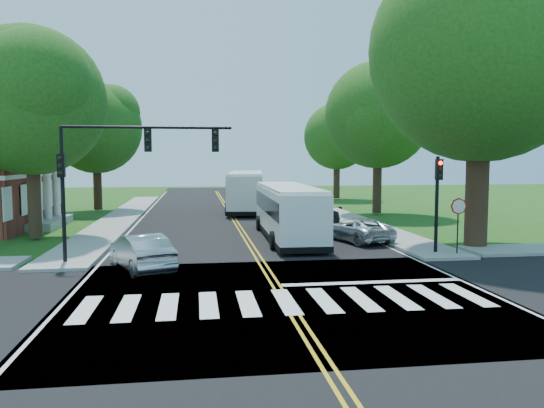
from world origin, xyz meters
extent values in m
plane|color=#1E4812|center=(0.00, 0.00, 0.00)|extent=(140.00, 140.00, 0.00)
cube|color=black|center=(0.00, 18.00, 0.01)|extent=(14.00, 96.00, 0.01)
cube|color=black|center=(0.00, 0.00, 0.01)|extent=(60.00, 12.00, 0.01)
cube|color=gold|center=(0.00, 22.00, 0.01)|extent=(0.36, 70.00, 0.01)
cube|color=silver|center=(-6.80, 22.00, 0.01)|extent=(0.12, 70.00, 0.01)
cube|color=silver|center=(6.80, 22.00, 0.01)|extent=(0.12, 70.00, 0.01)
cube|color=silver|center=(0.00, -0.50, 0.02)|extent=(12.60, 3.00, 0.01)
cube|color=silver|center=(3.50, 1.60, 0.02)|extent=(6.60, 0.40, 0.01)
cube|color=gray|center=(-8.30, 25.00, 0.07)|extent=(2.60, 40.00, 0.15)
cube|color=gray|center=(8.30, 25.00, 0.07)|extent=(2.60, 40.00, 0.15)
cylinder|color=#342114|center=(11.00, 8.00, 3.15)|extent=(1.10, 1.10, 6.00)
sphere|color=#356C20|center=(11.00, 8.00, 9.66)|extent=(10.80, 10.80, 10.80)
cylinder|color=#342114|center=(-11.50, 14.00, 2.55)|extent=(0.70, 0.70, 4.80)
sphere|color=#356C20|center=(-11.50, 14.00, 7.55)|extent=(8.00, 8.00, 8.00)
cylinder|color=#342114|center=(-11.00, 30.00, 2.35)|extent=(0.70, 0.70, 4.40)
sphere|color=#356C20|center=(-11.00, 30.00, 7.02)|extent=(7.60, 7.60, 7.60)
cylinder|color=#342114|center=(11.50, 24.00, 2.65)|extent=(0.70, 0.70, 5.00)
sphere|color=#356C20|center=(11.50, 24.00, 7.88)|extent=(8.40, 8.40, 8.40)
cylinder|color=#342114|center=(12.50, 40.00, 2.35)|extent=(0.70, 0.70, 4.40)
sphere|color=#356C20|center=(12.50, 40.00, 6.89)|extent=(7.20, 7.20, 7.20)
cube|color=silver|center=(-12.40, 20.00, 4.40)|extent=(1.40, 6.00, 0.45)
cube|color=gray|center=(-12.40, 20.00, 0.25)|extent=(1.80, 6.00, 0.50)
cylinder|color=silver|center=(-12.40, 17.80, 2.10)|extent=(0.50, 0.50, 4.20)
cylinder|color=silver|center=(-12.40, 20.00, 2.10)|extent=(0.50, 0.50, 4.20)
cylinder|color=silver|center=(-12.40, 22.20, 2.10)|extent=(0.50, 0.50, 4.20)
cylinder|color=black|center=(-8.20, 6.50, 2.45)|extent=(0.16, 0.16, 4.60)
cube|color=black|center=(-8.20, 6.35, 4.15)|extent=(0.30, 0.22, 0.95)
sphere|color=black|center=(-8.20, 6.21, 4.45)|extent=(0.18, 0.18, 0.18)
cylinder|color=black|center=(-4.70, 6.50, 5.75)|extent=(7.00, 0.12, 0.12)
cube|color=black|center=(-4.70, 6.35, 5.20)|extent=(0.30, 0.22, 0.95)
cube|color=black|center=(-1.90, 6.35, 5.20)|extent=(0.30, 0.22, 0.95)
cylinder|color=black|center=(8.20, 6.50, 2.35)|extent=(0.16, 0.16, 4.40)
cube|color=black|center=(8.20, 6.35, 3.95)|extent=(0.30, 0.22, 0.95)
sphere|color=#FF0A05|center=(8.20, 6.21, 4.25)|extent=(0.18, 0.18, 0.18)
cylinder|color=black|center=(9.00, 6.00, 1.25)|extent=(0.06, 0.06, 2.20)
cylinder|color=#A50A07|center=(9.00, 5.97, 2.30)|extent=(0.76, 0.04, 0.76)
cube|color=white|center=(2.28, 12.35, 1.49)|extent=(2.64, 11.28, 2.62)
cube|color=black|center=(2.28, 12.35, 1.96)|extent=(2.70, 10.49, 0.90)
cube|color=black|center=(2.39, 18.01, 1.82)|extent=(2.33, 0.14, 1.52)
cube|color=orange|center=(2.39, 18.01, 2.68)|extent=(1.62, 0.13, 0.30)
cube|color=black|center=(2.28, 12.35, 0.33)|extent=(2.69, 11.38, 0.29)
cube|color=white|center=(2.28, 12.35, 2.85)|extent=(2.59, 10.94, 0.21)
cylinder|color=black|center=(3.59, 16.04, 0.47)|extent=(0.32, 0.92, 0.91)
cylinder|color=black|center=(1.11, 16.08, 0.47)|extent=(0.32, 0.92, 0.91)
cylinder|color=black|center=(3.45, 8.90, 0.47)|extent=(0.32, 0.92, 0.91)
cylinder|color=black|center=(0.98, 8.95, 0.47)|extent=(0.32, 0.92, 0.91)
cube|color=white|center=(1.52, 28.93, 1.67)|extent=(4.19, 12.85, 2.94)
cube|color=black|center=(1.52, 28.93, 2.20)|extent=(4.16, 11.98, 1.02)
cube|color=black|center=(2.27, 35.24, 2.04)|extent=(2.61, 0.41, 1.71)
cube|color=orange|center=(2.27, 35.24, 3.01)|extent=(1.82, 0.31, 0.34)
cube|color=black|center=(1.52, 28.93, 0.36)|extent=(4.26, 12.95, 0.32)
cube|color=white|center=(1.52, 28.93, 3.20)|extent=(4.10, 12.47, 0.24)
cylinder|color=black|center=(3.39, 32.90, 0.53)|extent=(0.46, 1.06, 1.03)
cylinder|color=black|center=(0.63, 33.23, 0.53)|extent=(0.46, 1.06, 1.03)
cylinder|color=black|center=(2.44, 24.94, 0.53)|extent=(0.46, 1.06, 1.03)
cylinder|color=black|center=(-0.32, 25.27, 0.53)|extent=(0.46, 1.06, 1.03)
imported|color=#B0B3B7|center=(-4.92, 4.96, 0.73)|extent=(3.06, 4.64, 1.45)
imported|color=silver|center=(5.80, 10.92, 0.66)|extent=(3.34, 5.07, 1.30)
imported|color=black|center=(5.01, 18.68, 0.72)|extent=(3.47, 5.23, 1.41)
camera|label=1|loc=(-2.72, -16.40, 4.42)|focal=35.00mm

